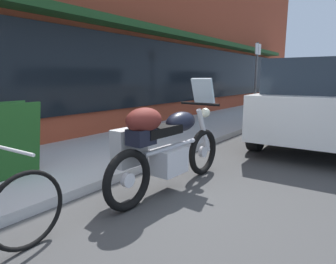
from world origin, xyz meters
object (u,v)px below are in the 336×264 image
object	(u,v)px
touring_motorcycle	(163,144)
parking_sign_pole	(256,74)
parked_minivan	(324,100)
sandwich_board_sign	(15,140)

from	to	relation	value
touring_motorcycle	parking_sign_pole	xyz separation A→B (m)	(6.16, 1.07, 0.90)
parked_minivan	parking_sign_pole	size ratio (longest dim) A/B	2.13
parked_minivan	sandwich_board_sign	xyz separation A→B (m)	(-5.30, 2.82, -0.31)
parked_minivan	sandwich_board_sign	world-z (taller)	parked_minivan
parked_minivan	sandwich_board_sign	distance (m)	6.01
touring_motorcycle	parked_minivan	xyz separation A→B (m)	(4.33, -1.11, 0.32)
sandwich_board_sign	parking_sign_pole	world-z (taller)	parking_sign_pole
sandwich_board_sign	touring_motorcycle	bearing A→B (deg)	-60.58
sandwich_board_sign	parking_sign_pole	bearing A→B (deg)	-5.14
touring_motorcycle	parked_minivan	size ratio (longest dim) A/B	0.44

